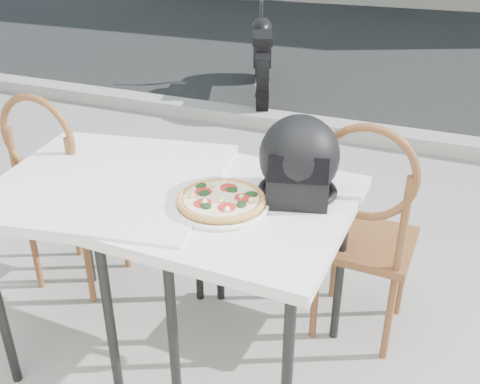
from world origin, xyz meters
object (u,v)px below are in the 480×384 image
at_px(pizza, 221,199).
at_px(cafe_table_side, 112,193).
at_px(cafe_chair_side, 61,184).
at_px(motorcycle, 261,57).
at_px(helmet, 299,162).
at_px(plate, 221,205).
at_px(cafe_table_main, 233,219).
at_px(cafe_chair_main, 365,224).

xyz_separation_m(pizza, cafe_table_side, (-0.50, 0.04, -0.09)).
xyz_separation_m(cafe_chair_side, motorcycle, (-0.33, 3.50, -0.17)).
xyz_separation_m(cafe_table_side, motorcycle, (-0.79, 3.72, -0.31)).
bearing_deg(motorcycle, helmet, -88.94).
distance_m(plate, cafe_table_side, 0.51).
distance_m(helmet, cafe_chair_side, 1.23).
bearing_deg(pizza, cafe_chair_side, 165.08).
xyz_separation_m(cafe_table_main, cafe_chair_main, (0.42, 0.39, -0.13)).
bearing_deg(cafe_chair_side, cafe_table_main, 166.97).
bearing_deg(cafe_chair_side, motorcycle, -86.28).
relative_size(pizza, cafe_table_side, 0.37).
height_order(helmet, cafe_chair_side, helmet).
xyz_separation_m(cafe_table_main, pizza, (-0.02, -0.06, 0.11)).
bearing_deg(helmet, plate, -152.81).
bearing_deg(cafe_chair_main, cafe_table_side, 25.00).
relative_size(helmet, motorcycle, 0.21).
xyz_separation_m(plate, cafe_table_side, (-0.50, 0.04, -0.07)).
bearing_deg(pizza, helmet, 43.25).
bearing_deg(helmet, cafe_table_side, 176.79).
distance_m(plate, cafe_chair_main, 0.66).
bearing_deg(helmet, motorcycle, 96.90).
bearing_deg(cafe_chair_main, motorcycle, -60.89).
relative_size(pizza, cafe_chair_side, 0.35).
bearing_deg(pizza, cafe_table_main, 72.73).
xyz_separation_m(pizza, cafe_chair_side, (-0.96, 0.26, -0.24)).
bearing_deg(cafe_table_main, helmet, 35.97).
relative_size(cafe_table_main, cafe_chair_side, 0.80).
relative_size(cafe_table_main, cafe_chair_main, 0.80).
height_order(cafe_table_main, cafe_chair_side, cafe_chair_side).
height_order(plate, cafe_chair_side, cafe_chair_side).
bearing_deg(cafe_chair_side, plate, 163.38).
relative_size(helmet, cafe_table_side, 0.38).
relative_size(cafe_table_main, cafe_table_side, 0.85).
bearing_deg(cafe_table_side, cafe_chair_main, 23.49).
bearing_deg(pizza, motorcycle, 109.00).
relative_size(plate, motorcycle, 0.21).
bearing_deg(helmet, cafe_chair_side, 161.26).
bearing_deg(pizza, cafe_table_side, 175.56).
bearing_deg(motorcycle, cafe_chair_side, -106.53).
height_order(cafe_table_side, motorcycle, motorcycle).
relative_size(helmet, cafe_chair_main, 0.36).
bearing_deg(cafe_chair_side, cafe_table_side, 153.15).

